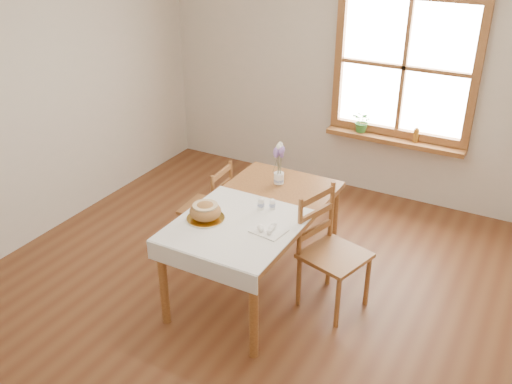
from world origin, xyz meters
TOP-DOWN VIEW (x-y plane):
  - ground at (0.00, 0.00)m, footprint 5.00×5.00m
  - room_walls at (0.00, 0.00)m, footprint 4.60×5.10m
  - window at (0.50, 2.47)m, footprint 1.46×0.08m
  - window_sill at (0.50, 2.40)m, footprint 1.46×0.20m
  - dining_table at (0.00, 0.30)m, footprint 0.90×1.60m
  - table_linen at (0.00, -0.00)m, footprint 0.91×0.99m
  - chair_left at (-0.71, 0.63)m, footprint 0.44×0.42m
  - chair_right at (0.66, 0.38)m, footprint 0.58×0.57m
  - bread_plate at (-0.25, -0.05)m, footprint 0.37×0.37m
  - bread_loaf at (-0.25, -0.05)m, footprint 0.24×0.24m
  - egg_napkin at (0.26, 0.03)m, footprint 0.26×0.23m
  - eggs at (0.26, 0.03)m, footprint 0.20×0.19m
  - salt_shaker at (0.05, 0.30)m, footprint 0.06×0.06m
  - pepper_shaker at (0.12, 0.34)m, footprint 0.05×0.05m
  - flower_vase at (-0.04, 0.78)m, footprint 0.11×0.11m
  - lavender_bouquet at (-0.04, 0.78)m, footprint 0.15×0.15m
  - potted_plant at (0.14, 2.40)m, footprint 0.27×0.29m
  - amber_bottle at (0.72, 2.40)m, footprint 0.07×0.07m

SIDE VIEW (x-z plane):
  - ground at x=0.00m, z-range 0.00..0.00m
  - chair_left at x=-0.71m, z-range 0.00..0.85m
  - chair_right at x=0.66m, z-range 0.00..0.97m
  - dining_table at x=0.00m, z-range 0.29..1.04m
  - window_sill at x=0.50m, z-range 0.66..0.71m
  - table_linen at x=0.00m, z-range 0.75..0.76m
  - egg_napkin at x=0.26m, z-range 0.76..0.77m
  - bread_plate at x=-0.25m, z-range 0.76..0.78m
  - eggs at x=0.26m, z-range 0.77..0.81m
  - amber_bottle at x=0.72m, z-range 0.71..0.87m
  - flower_vase at x=-0.04m, z-range 0.75..0.85m
  - potted_plant at x=0.14m, z-range 0.71..0.90m
  - pepper_shaker at x=0.12m, z-range 0.76..0.85m
  - salt_shaker at x=0.05m, z-range 0.76..0.87m
  - bread_loaf at x=-0.25m, z-range 0.78..0.91m
  - lavender_bouquet at x=-0.04m, z-range 0.85..1.14m
  - window at x=0.50m, z-range 0.72..2.18m
  - room_walls at x=0.00m, z-range 0.38..3.03m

